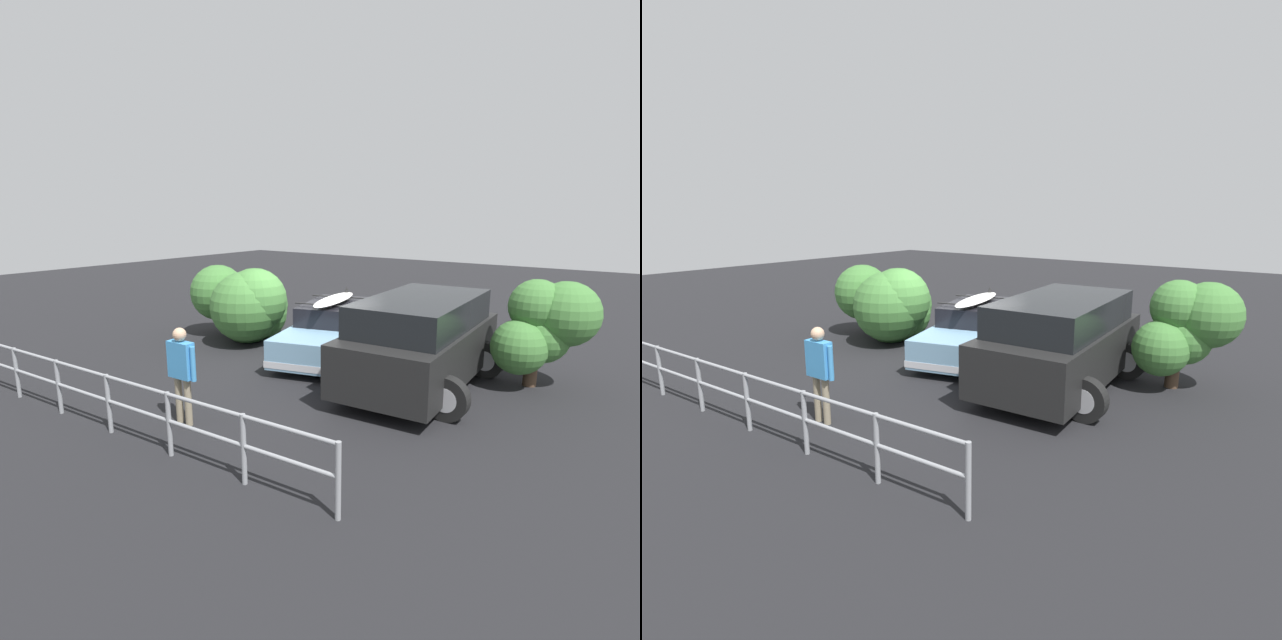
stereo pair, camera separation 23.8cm
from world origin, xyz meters
The scene contains 7 objects.
ground_plane centered at (0.00, 0.00, -0.01)m, with size 44.00×44.00×0.02m, color black.
sedan_car centered at (-0.59, 0.07, 0.60)m, with size 2.93×4.57×1.51m.
suv_car centered at (-3.20, 0.99, 0.92)m, with size 2.83×4.49×1.78m.
person_bystander centered at (-0.85, 4.81, 0.96)m, with size 0.62×0.21×1.60m.
railing_fence centered at (-0.17, 5.70, 0.62)m, with size 8.31×0.47×0.95m.
bush_near_left centered at (2.08, 0.25, 0.92)m, with size 3.10×2.83×2.05m.
bush_near_right centered at (-5.12, -0.33, 1.26)m, with size 1.82×1.68×2.12m.
Camera 2 is at (-7.23, 9.52, 3.41)m, focal length 28.00 mm.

